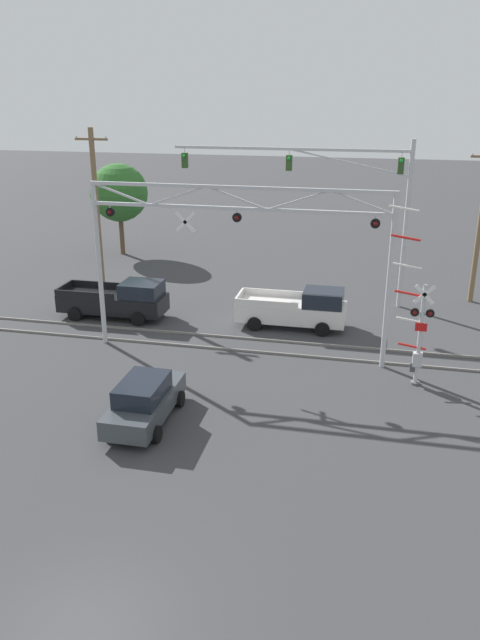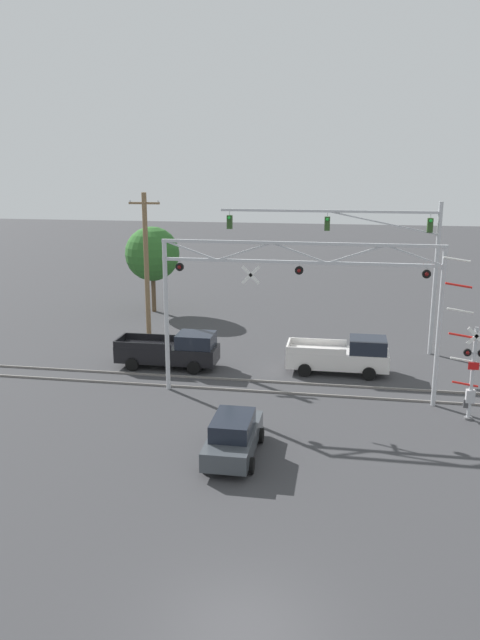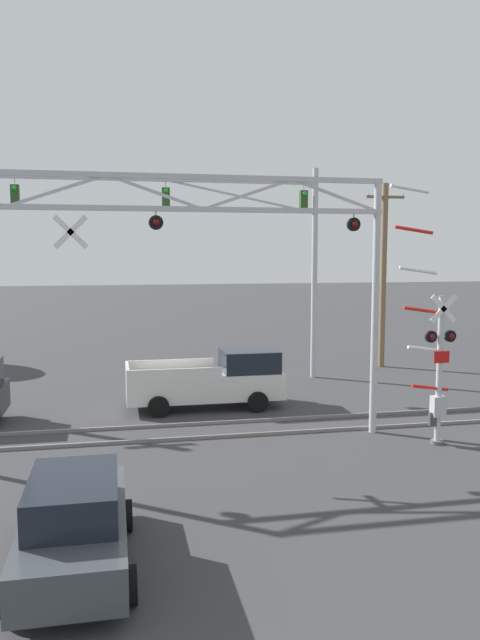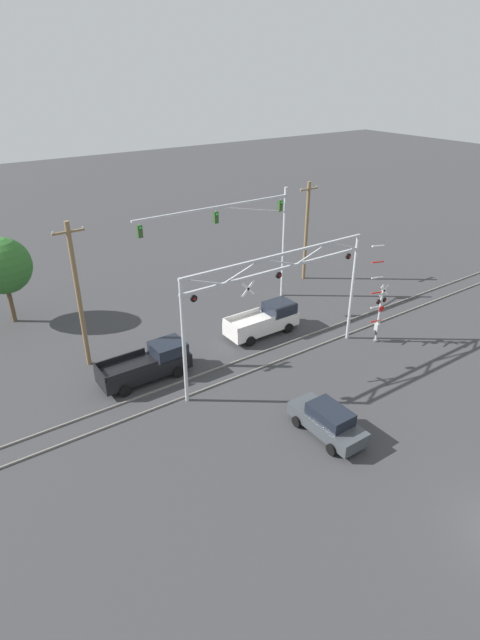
% 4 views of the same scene
% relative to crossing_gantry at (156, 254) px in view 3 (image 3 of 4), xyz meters
% --- Properties ---
extents(rail_track_near, '(80.00, 0.08, 0.10)m').
position_rel_crossing_gantry_xyz_m(rail_track_near, '(0.02, 0.28, -5.12)').
color(rail_track_near, gray).
rests_on(rail_track_near, ground_plane).
extents(rail_track_far, '(80.00, 0.08, 0.10)m').
position_rel_crossing_gantry_xyz_m(rail_track_far, '(0.02, 1.72, -5.12)').
color(rail_track_far, gray).
rests_on(rail_track_far, ground_plane).
extents(crossing_gantry, '(12.59, 0.26, 7.27)m').
position_rel_crossing_gantry_xyz_m(crossing_gantry, '(0.00, 0.00, 0.00)').
color(crossing_gantry, '#B7BABF').
rests_on(crossing_gantry, ground_plane).
extents(crossing_signal_mast, '(1.99, 0.35, 6.98)m').
position_rel_crossing_gantry_xyz_m(crossing_signal_mast, '(7.36, -1.40, -2.91)').
color(crossing_signal_mast, '#B7BABF').
rests_on(crossing_signal_mast, ground_plane).
extents(traffic_signal_span, '(12.26, 0.39, 8.61)m').
position_rel_crossing_gantry_xyz_m(traffic_signal_span, '(4.15, 8.02, 0.80)').
color(traffic_signal_span, '#B7BABF').
rests_on(traffic_signal_span, ground_plane).
extents(pickup_truck_lead, '(5.22, 2.11, 1.93)m').
position_rel_crossing_gantry_xyz_m(pickup_truck_lead, '(2.11, 3.83, -4.24)').
color(pickup_truck_lead, silver).
rests_on(pickup_truck_lead, ground_plane).
extents(sedan_waiting, '(1.92, 4.20, 1.61)m').
position_rel_crossing_gantry_xyz_m(sedan_waiting, '(-1.81, -6.44, -4.37)').
color(sedan_waiting, '#3D4247').
rests_on(sedan_waiting, ground_plane).
extents(utility_pole_right, '(1.80, 0.28, 8.27)m').
position_rel_crossing_gantry_xyz_m(utility_pole_right, '(10.84, 9.75, -0.89)').
color(utility_pole_right, brown).
rests_on(utility_pole_right, ground_plane).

